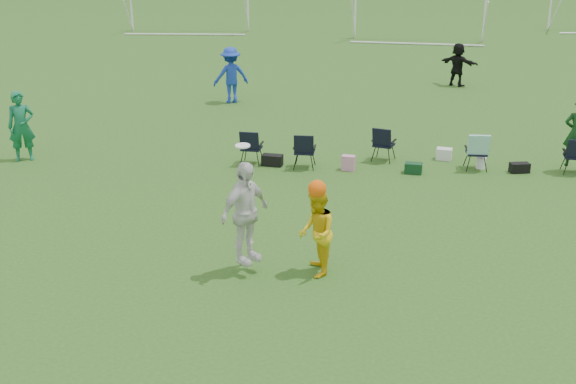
% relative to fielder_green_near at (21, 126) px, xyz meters
% --- Properties ---
extents(ground, '(260.00, 260.00, 0.00)m').
position_rel_fielder_green_near_xyz_m(ground, '(7.67, -7.25, -0.97)').
color(ground, '#2A5319').
rests_on(ground, ground).
extents(fielder_green_near, '(0.84, 0.73, 1.93)m').
position_rel_fielder_green_near_xyz_m(fielder_green_near, '(0.00, 0.00, 0.00)').
color(fielder_green_near, '#126741').
rests_on(fielder_green_near, ground).
extents(fielder_blue, '(1.51, 1.29, 2.03)m').
position_rel_fielder_green_near_xyz_m(fielder_blue, '(4.26, 7.66, 0.05)').
color(fielder_blue, '#1738AE').
rests_on(fielder_blue, ground).
extents(fielder_black, '(1.63, 1.30, 1.74)m').
position_rel_fielder_green_near_xyz_m(fielder_black, '(12.76, 11.82, -0.10)').
color(fielder_black, black).
rests_on(fielder_black, ground).
extents(center_contest, '(2.20, 1.20, 2.51)m').
position_rel_fielder_green_near_xyz_m(center_contest, '(7.97, -6.02, 0.08)').
color(center_contest, silver).
rests_on(center_contest, ground).
extents(sideline_setup, '(9.20, 1.70, 1.95)m').
position_rel_fielder_green_near_xyz_m(sideline_setup, '(11.19, 0.78, -0.40)').
color(sideline_setup, '#0F3814').
rests_on(sideline_setup, ground).
extents(goal_mid, '(7.40, 0.63, 2.46)m').
position_rel_fielder_green_near_xyz_m(goal_mid, '(11.67, 24.75, 0.96)').
color(goal_mid, white).
rests_on(goal_mid, ground).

